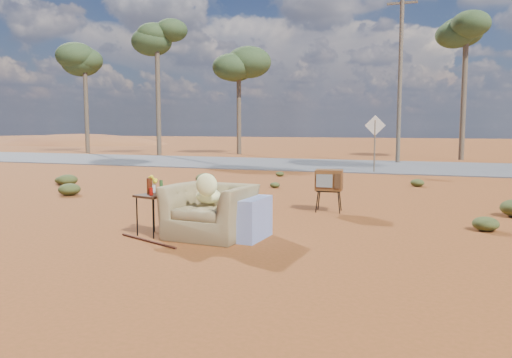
% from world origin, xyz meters
% --- Properties ---
extents(ground, '(140.00, 140.00, 0.00)m').
position_xyz_m(ground, '(0.00, 0.00, 0.00)').
color(ground, brown).
rests_on(ground, ground).
extents(highway, '(140.00, 7.00, 0.04)m').
position_xyz_m(highway, '(0.00, 15.00, 0.02)').
color(highway, '#565659').
rests_on(highway, ground).
extents(dirt_mound, '(26.00, 18.00, 2.00)m').
position_xyz_m(dirt_mound, '(-30.00, 34.00, 0.00)').
color(dirt_mound, '#945223').
rests_on(dirt_mound, ground).
extents(armchair, '(1.57, 0.97, 1.13)m').
position_xyz_m(armchair, '(0.38, -0.18, 0.53)').
color(armchair, olive).
rests_on(armchair, ground).
extents(tv_unit, '(0.59, 0.50, 0.88)m').
position_xyz_m(tv_unit, '(1.60, 2.79, 0.65)').
color(tv_unit, black).
rests_on(tv_unit, ground).
extents(side_table, '(0.57, 0.57, 0.95)m').
position_xyz_m(side_table, '(-0.68, -0.36, 0.69)').
color(side_table, '#342013').
rests_on(side_table, ground).
extents(rusty_bar, '(1.29, 0.57, 0.04)m').
position_xyz_m(rusty_bar, '(-0.48, -0.85, 0.02)').
color(rusty_bar, '#481E13').
rests_on(rusty_bar, ground).
extents(road_sign, '(0.78, 0.06, 2.19)m').
position_xyz_m(road_sign, '(1.50, 12.00, 1.50)').
color(road_sign, brown).
rests_on(road_sign, ground).
extents(eucalyptus_far_left, '(3.20, 3.20, 7.10)m').
position_xyz_m(eucalyptus_far_left, '(-18.00, 20.00, 5.94)').
color(eucalyptus_far_left, brown).
rests_on(eucalyptus_far_left, ground).
extents(eucalyptus_left, '(3.20, 3.20, 8.10)m').
position_xyz_m(eucalyptus_left, '(-12.00, 19.00, 6.92)').
color(eucalyptus_left, brown).
rests_on(eucalyptus_left, ground).
extents(eucalyptus_near_left, '(3.20, 3.20, 6.60)m').
position_xyz_m(eucalyptus_near_left, '(-8.00, 22.00, 5.45)').
color(eucalyptus_near_left, brown).
rests_on(eucalyptus_near_left, ground).
extents(eucalyptus_center, '(3.20, 3.20, 7.60)m').
position_xyz_m(eucalyptus_center, '(5.00, 21.00, 6.43)').
color(eucalyptus_center, brown).
rests_on(eucalyptus_center, ground).
extents(utility_pole_center, '(1.40, 0.20, 8.00)m').
position_xyz_m(utility_pole_center, '(2.00, 17.50, 4.15)').
color(utility_pole_center, brown).
rests_on(utility_pole_center, ground).
extents(scrub_patch, '(17.49, 8.07, 0.33)m').
position_xyz_m(scrub_patch, '(-0.82, 4.41, 0.14)').
color(scrub_patch, '#424D21').
rests_on(scrub_patch, ground).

